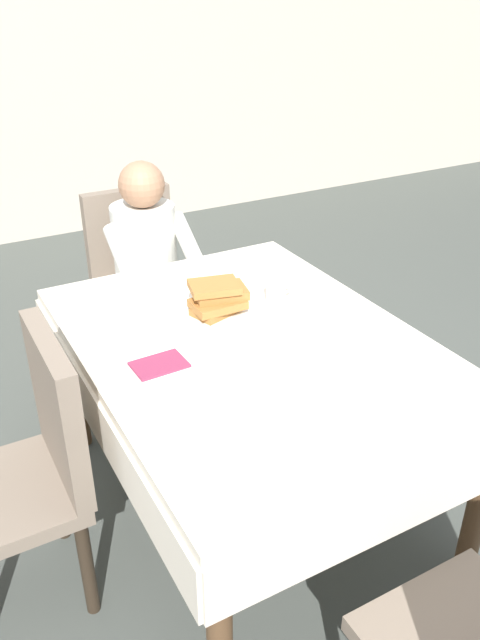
# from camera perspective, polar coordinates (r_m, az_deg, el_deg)

# --- Properties ---
(ground_plane) EXTENTS (14.00, 14.00, 0.00)m
(ground_plane) POSITION_cam_1_polar(r_m,az_deg,el_deg) (2.62, 0.81, -15.95)
(ground_plane) COLOR #474C47
(back_wall) EXTENTS (12.00, 0.16, 3.20)m
(back_wall) POSITION_cam_1_polar(r_m,az_deg,el_deg) (5.11, -20.14, 24.36)
(back_wall) COLOR beige
(back_wall) RESTS_ON ground
(dining_table_main) EXTENTS (1.12, 1.52, 0.74)m
(dining_table_main) POSITION_cam_1_polar(r_m,az_deg,el_deg) (2.21, 0.92, -3.82)
(dining_table_main) COLOR silver
(dining_table_main) RESTS_ON ground
(chair_diner) EXTENTS (0.44, 0.45, 0.93)m
(chair_diner) POSITION_cam_1_polar(r_m,az_deg,el_deg) (3.22, -9.12, 4.27)
(chair_diner) COLOR #7A6B5B
(chair_diner) RESTS_ON ground
(diner_person) EXTENTS (0.40, 0.43, 1.12)m
(diner_person) POSITION_cam_1_polar(r_m,az_deg,el_deg) (3.03, -8.27, 5.61)
(diner_person) COLOR silver
(diner_person) RESTS_ON ground
(chair_left_side) EXTENTS (0.45, 0.44, 0.93)m
(chair_left_side) POSITION_cam_1_polar(r_m,az_deg,el_deg) (2.09, -18.26, -11.93)
(chair_left_side) COLOR #7A6B5B
(chair_left_side) RESTS_ON ground
(plate_breakfast) EXTENTS (0.28, 0.28, 0.02)m
(plate_breakfast) POSITION_cam_1_polar(r_m,az_deg,el_deg) (2.32, -1.88, 0.58)
(plate_breakfast) COLOR white
(plate_breakfast) RESTS_ON dining_table_main
(breakfast_stack) EXTENTS (0.23, 0.18, 0.11)m
(breakfast_stack) POSITION_cam_1_polar(r_m,az_deg,el_deg) (2.29, -2.04, 2.06)
(breakfast_stack) COLOR #A36B33
(breakfast_stack) RESTS_ON plate_breakfast
(cup_coffee) EXTENTS (0.11, 0.08, 0.08)m
(cup_coffee) POSITION_cam_1_polar(r_m,az_deg,el_deg) (2.41, 3.29, 2.65)
(cup_coffee) COLOR white
(cup_coffee) RESTS_ON dining_table_main
(syrup_pitcher) EXTENTS (0.08, 0.08, 0.07)m
(syrup_pitcher) POSITION_cam_1_polar(r_m,az_deg,el_deg) (2.38, -9.11, 1.79)
(syrup_pitcher) COLOR silver
(syrup_pitcher) RESTS_ON dining_table_main
(fork_left_of_plate) EXTENTS (0.03, 0.18, 0.00)m
(fork_left_of_plate) POSITION_cam_1_polar(r_m,az_deg,el_deg) (2.24, -5.98, -0.86)
(fork_left_of_plate) COLOR silver
(fork_left_of_plate) RESTS_ON dining_table_main
(knife_right_of_plate) EXTENTS (0.02, 0.20, 0.00)m
(knife_right_of_plate) POSITION_cam_1_polar(r_m,az_deg,el_deg) (2.39, 2.40, 1.29)
(knife_right_of_plate) COLOR silver
(knife_right_of_plate) RESTS_ON dining_table_main
(spoon_near_edge) EXTENTS (0.15, 0.05, 0.00)m
(spoon_near_edge) POSITION_cam_1_polar(r_m,az_deg,el_deg) (2.09, 0.95, -2.96)
(spoon_near_edge) COLOR silver
(spoon_near_edge) RESTS_ON dining_table_main
(napkin_folded) EXTENTS (0.17, 0.13, 0.01)m
(napkin_folded) POSITION_cam_1_polar(r_m,az_deg,el_deg) (2.04, -7.30, -3.99)
(napkin_folded) COLOR #8C2D4C
(napkin_folded) RESTS_ON dining_table_main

